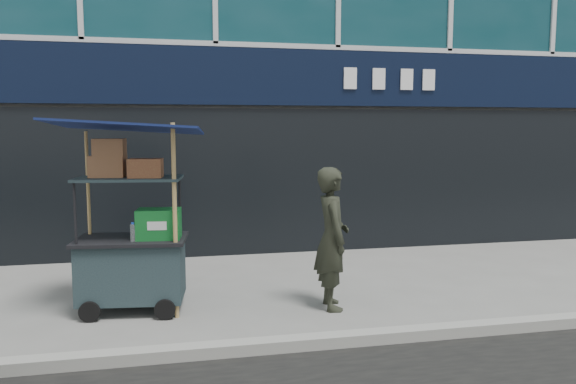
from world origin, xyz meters
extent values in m
plane|color=slate|center=(0.00, 0.00, 0.00)|extent=(80.00, 80.00, 0.00)
cube|color=gray|center=(0.00, -0.20, 0.06)|extent=(80.00, 0.18, 0.12)
cube|color=black|center=(0.00, 3.86, 2.90)|extent=(15.68, 0.06, 0.90)
cube|color=black|center=(0.00, 3.90, 1.20)|extent=(15.68, 0.04, 2.40)
cube|color=#1B282E|center=(-1.21, 1.30, 0.48)|extent=(1.21, 0.79, 0.67)
cylinder|color=black|center=(-1.64, 1.00, 0.11)|extent=(0.23, 0.07, 0.23)
cylinder|color=black|center=(-0.85, 0.91, 0.11)|extent=(0.23, 0.07, 0.23)
cube|color=black|center=(-1.21, 1.30, 0.83)|extent=(1.30, 0.88, 0.04)
cylinder|color=black|center=(-1.76, 1.08, 1.17)|extent=(0.03, 0.03, 0.71)
cylinder|color=black|center=(-0.72, 0.96, 1.17)|extent=(0.03, 0.03, 0.71)
cylinder|color=black|center=(-1.69, 1.65, 1.17)|extent=(0.03, 0.03, 0.71)
cylinder|color=black|center=(-0.65, 1.52, 1.17)|extent=(0.03, 0.03, 0.71)
cube|color=#1B282E|center=(-1.21, 1.30, 1.52)|extent=(1.21, 0.79, 0.03)
cylinder|color=#A07948|center=(-0.72, 0.96, 1.07)|extent=(0.05, 0.05, 2.14)
cylinder|color=#A07948|center=(-1.69, 1.65, 1.02)|extent=(0.04, 0.04, 2.05)
cube|color=#0B103E|center=(-1.21, 1.30, 2.10)|extent=(1.74, 1.32, 0.19)
cube|color=#106626|center=(-0.89, 1.22, 1.01)|extent=(0.51, 0.39, 0.33)
cylinder|color=silver|center=(-1.17, 1.11, 0.94)|extent=(0.07, 0.07, 0.19)
cylinder|color=blue|center=(-1.17, 1.11, 1.05)|extent=(0.03, 0.03, 0.02)
cube|color=brown|center=(-1.44, 1.38, 1.66)|extent=(0.41, 0.33, 0.24)
cube|color=#9C7644|center=(-1.02, 1.23, 1.64)|extent=(0.39, 0.31, 0.21)
cube|color=brown|center=(-1.41, 1.35, 1.87)|extent=(0.36, 0.28, 0.19)
imported|color=#25291E|center=(1.05, 0.94, 0.82)|extent=(0.43, 0.62, 1.64)
camera|label=1|loc=(-0.78, -5.17, 2.09)|focal=35.00mm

